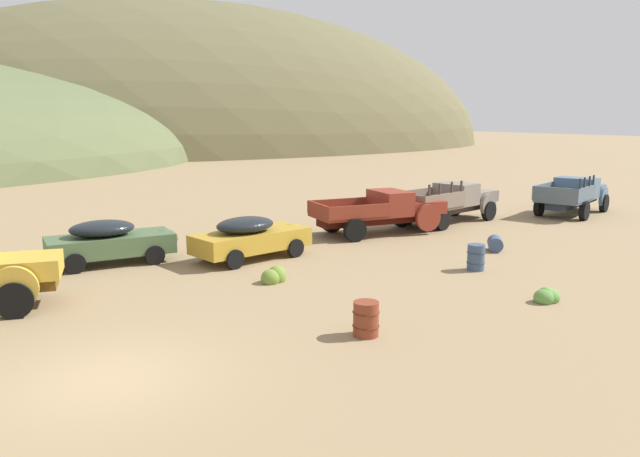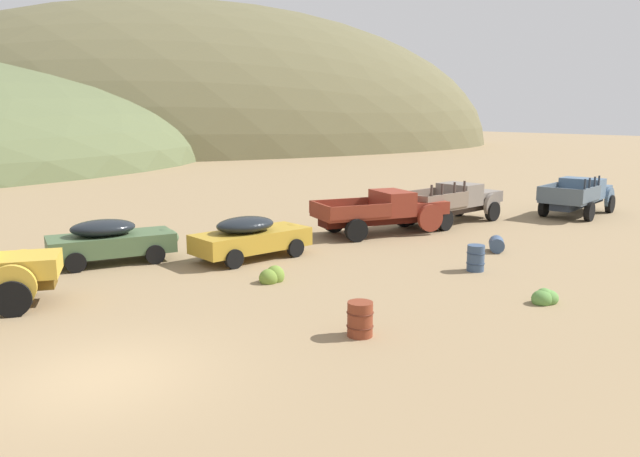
# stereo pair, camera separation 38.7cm
# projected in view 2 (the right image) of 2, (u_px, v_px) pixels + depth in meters

# --- Properties ---
(ground_plane) EXTENTS (300.00, 300.00, 0.00)m
(ground_plane) POSITION_uv_depth(u_px,v_px,m) (100.00, 377.00, 12.19)
(ground_plane) COLOR #937A56
(hill_far_right) EXTENTS (104.44, 50.18, 43.59)m
(hill_far_right) POSITION_uv_depth(u_px,v_px,m) (217.00, 149.00, 95.61)
(hill_far_right) COLOR brown
(hill_far_right) RESTS_ON ground
(car_weathered_green) EXTENTS (4.58, 2.18, 1.57)m
(car_weathered_green) POSITION_uv_depth(u_px,v_px,m) (115.00, 240.00, 21.63)
(car_weathered_green) COLOR #47603D
(car_weathered_green) RESTS_ON ground
(car_mustard) EXTENTS (4.79, 2.51, 1.57)m
(car_mustard) POSITION_uv_depth(u_px,v_px,m) (254.00, 236.00, 22.32)
(car_mustard) COLOR #B28928
(car_mustard) RESTS_ON ground
(truck_rust_red) EXTENTS (6.16, 3.08, 1.89)m
(truck_rust_red) POSITION_uv_depth(u_px,v_px,m) (389.00, 211.00, 27.00)
(truck_rust_red) COLOR #42140D
(truck_rust_red) RESTS_ON ground
(truck_primer_gray) EXTENTS (6.63, 3.19, 2.16)m
(truck_primer_gray) POSITION_uv_depth(u_px,v_px,m) (458.00, 202.00, 29.88)
(truck_primer_gray) COLOR #3D322D
(truck_primer_gray) RESTS_ON ground
(truck_chalk_blue) EXTENTS (6.09, 3.90, 2.16)m
(truck_chalk_blue) POSITION_uv_depth(u_px,v_px,m) (581.00, 195.00, 32.39)
(truck_chalk_blue) COLOR #262D39
(truck_chalk_blue) RESTS_ON ground
(oil_drum_tipped) EXTENTS (1.00, 1.00, 0.56)m
(oil_drum_tipped) POSITION_uv_depth(u_px,v_px,m) (497.00, 244.00, 23.45)
(oil_drum_tipped) COLOR #384C6B
(oil_drum_tipped) RESTS_ON ground
(oil_drum_by_truck) EXTENTS (0.62, 0.62, 0.89)m
(oil_drum_by_truck) POSITION_uv_depth(u_px,v_px,m) (476.00, 258.00, 20.49)
(oil_drum_by_truck) COLOR #384C6B
(oil_drum_by_truck) RESTS_ON ground
(oil_drum_spare) EXTENTS (0.65, 0.65, 0.84)m
(oil_drum_spare) POSITION_uv_depth(u_px,v_px,m) (360.00, 319.00, 14.42)
(oil_drum_spare) COLOR brown
(oil_drum_spare) RESTS_ON ground
(bush_front_right) EXTENTS (0.84, 0.58, 0.55)m
(bush_front_right) POSITION_uv_depth(u_px,v_px,m) (545.00, 298.00, 17.02)
(bush_front_right) COLOR #5B8E42
(bush_front_right) RESTS_ON ground
(bush_between_trucks) EXTENTS (0.87, 0.62, 0.66)m
(bush_between_trucks) POSITION_uv_depth(u_px,v_px,m) (272.00, 277.00, 19.17)
(bush_between_trucks) COLOR olive
(bush_between_trucks) RESTS_ON ground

